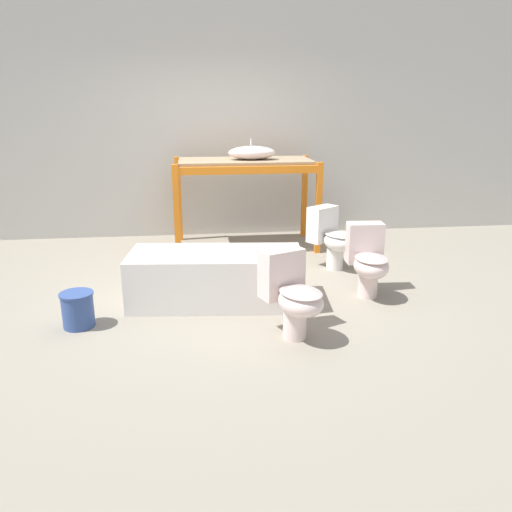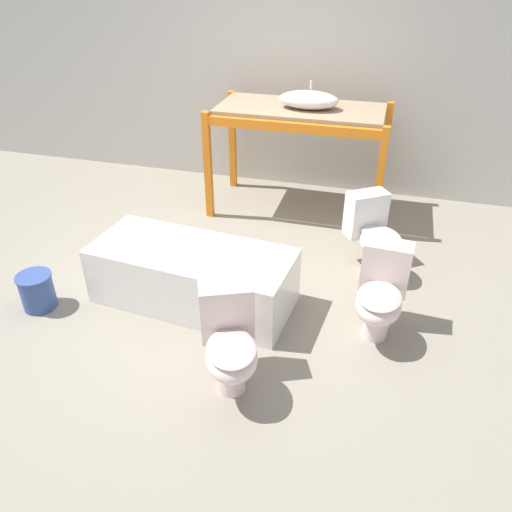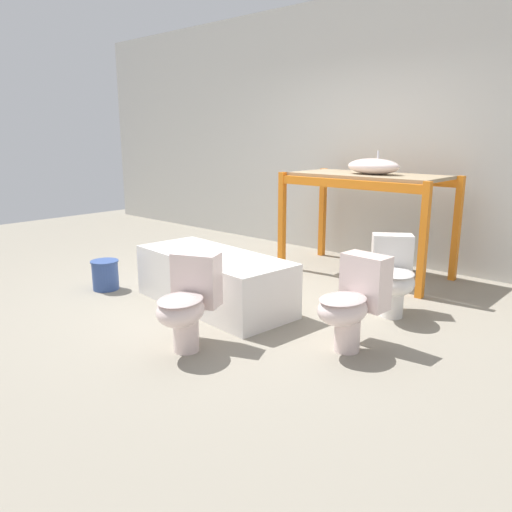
{
  "view_description": "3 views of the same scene",
  "coord_description": "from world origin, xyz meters",
  "views": [
    {
      "loc": [
        -0.22,
        -4.81,
        1.82
      ],
      "look_at": [
        0.29,
        -0.45,
        0.46
      ],
      "focal_mm": 35.0,
      "sensor_mm": 36.0,
      "label": 1
    },
    {
      "loc": [
        1.3,
        -3.44,
        2.51
      ],
      "look_at": [
        0.49,
        -0.52,
        0.61
      ],
      "focal_mm": 35.0,
      "sensor_mm": 36.0,
      "label": 2
    },
    {
      "loc": [
        3.18,
        -3.4,
        1.55
      ],
      "look_at": [
        0.47,
        -0.4,
        0.56
      ],
      "focal_mm": 35.0,
      "sensor_mm": 36.0,
      "label": 3
    }
  ],
  "objects": [
    {
      "name": "ground_plane",
      "position": [
        0.0,
        0.0,
        0.0
      ],
      "size": [
        12.0,
        12.0,
        0.0
      ],
      "primitive_type": "plane",
      "color": "gray"
    },
    {
      "name": "bucket_white",
      "position": [
        -1.25,
        -0.79,
        0.16
      ],
      "size": [
        0.28,
        0.28,
        0.3
      ],
      "color": "#334C8C",
      "rests_on": "ground_plane"
    },
    {
      "name": "warehouse_wall_rear",
      "position": [
        0.0,
        2.23,
        1.6
      ],
      "size": [
        10.8,
        0.08,
        3.2
      ],
      "color": "beige",
      "rests_on": "ground_plane"
    },
    {
      "name": "toilet_far",
      "position": [
        1.28,
        0.48,
        0.37
      ],
      "size": [
        0.6,
        0.66,
        0.69
      ],
      "rotation": [
        0.0,
        0.0,
        0.61
      ],
      "color": "white",
      "rests_on": "ground_plane"
    },
    {
      "name": "sink_basin",
      "position": [
        0.47,
        1.48,
        1.22
      ],
      "size": [
        0.59,
        0.34,
        0.25
      ],
      "color": "silver",
      "rests_on": "shelving_rack"
    },
    {
      "name": "bathtub_main",
      "position": [
        -0.07,
        -0.38,
        0.28
      ],
      "size": [
        1.66,
        0.83,
        0.49
      ],
      "rotation": [
        0.0,
        0.0,
        -0.1
      ],
      "color": "white",
      "rests_on": "ground_plane"
    },
    {
      "name": "toilet_extra",
      "position": [
        0.5,
        -1.18,
        0.37
      ],
      "size": [
        0.54,
        0.66,
        0.69
      ],
      "rotation": [
        0.0,
        0.0,
        0.41
      ],
      "color": "silver",
      "rests_on": "ground_plane"
    },
    {
      "name": "shelving_rack",
      "position": [
        0.39,
        1.52,
        0.96
      ],
      "size": [
        1.8,
        0.9,
        1.13
      ],
      "color": "orange",
      "rests_on": "ground_plane"
    },
    {
      "name": "toilet_near",
      "position": [
        1.39,
        -0.38,
        0.37
      ],
      "size": [
        0.37,
        0.59,
        0.69
      ],
      "rotation": [
        0.0,
        0.0,
        -0.06
      ],
      "color": "silver",
      "rests_on": "ground_plane"
    }
  ]
}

